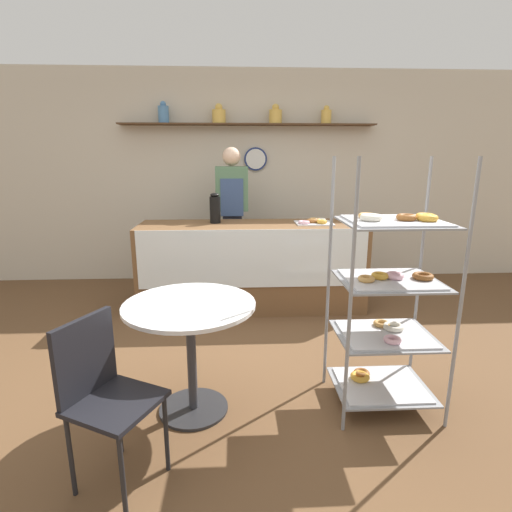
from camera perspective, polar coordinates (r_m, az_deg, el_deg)
ground_plane at (r=3.32m, az=0.42°, el=-15.35°), size 14.00×14.00×0.00m
back_wall at (r=5.36m, az=-1.12°, el=11.21°), size 10.00×0.30×2.70m
display_counter at (r=4.36m, az=-0.57°, el=-1.40°), size 2.40×0.70×0.93m
pastry_rack at (r=2.70m, az=18.28°, el=-6.25°), size 0.67×0.56×1.63m
person_worker at (r=4.75m, az=-3.41°, el=5.91°), size 0.37×0.23×1.73m
cafe_table at (r=2.58m, az=-9.35°, el=-10.37°), size 0.82×0.82×0.75m
cafe_chair at (r=2.20m, az=-21.18°, el=-16.83°), size 0.51×0.51×0.87m
coffee_carafe at (r=4.32m, az=-5.87°, el=6.79°), size 0.12×0.12×0.32m
donut_tray_counter at (r=4.33m, az=8.36°, el=4.89°), size 0.39×0.32×0.05m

